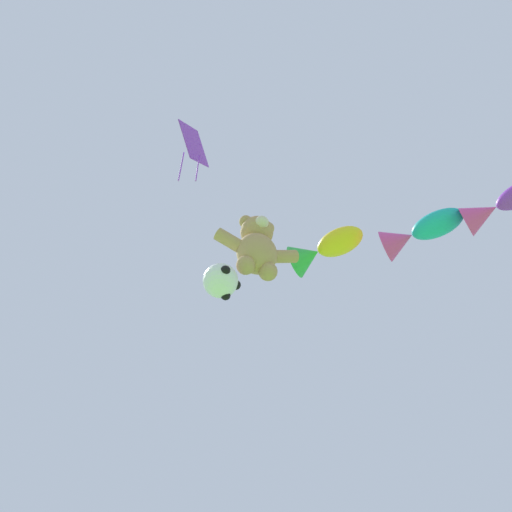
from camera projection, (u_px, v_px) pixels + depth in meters
teddy_bear_kite at (257, 246)px, 13.78m from camera, size 2.16×0.95×2.19m
soccer_ball_kite at (221, 281)px, 12.69m from camera, size 0.87×0.87×0.80m
fish_kite_goldfin at (323, 249)px, 15.31m from camera, size 1.93×2.08×0.94m
fish_kite_teal at (418, 233)px, 14.28m from camera, size 1.90×2.06×0.85m
fish_kite_violet at (503, 204)px, 13.35m from camera, size 1.81×2.15×0.77m
diamond_kite at (193, 146)px, 14.82m from camera, size 1.15×1.07×3.06m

